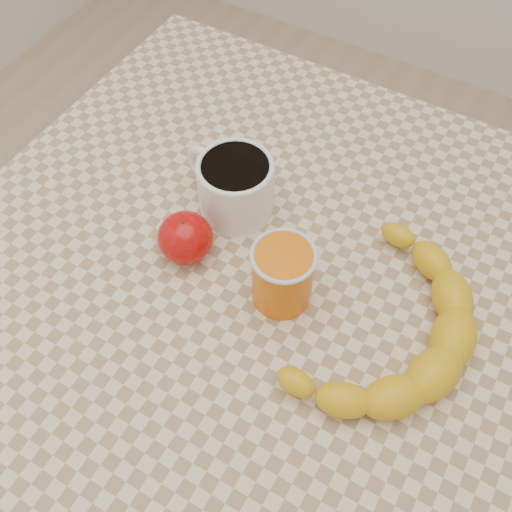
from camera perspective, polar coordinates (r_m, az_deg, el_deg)
The scene contains 6 objects.
ground at distance 1.41m, azimuth -0.00°, elevation -17.92°, with size 3.00×3.00×0.00m, color tan.
table at distance 0.80m, azimuth -0.00°, elevation -4.29°, with size 0.80×0.80×0.75m.
coffee_mug at distance 0.75m, azimuth -2.19°, elevation 7.20°, with size 0.15×0.12×0.09m.
orange_juice_glass at distance 0.66m, azimuth 2.66°, elevation -1.90°, with size 0.08×0.08×0.09m.
apple at distance 0.71m, azimuth -7.08°, elevation 1.83°, with size 0.08×0.08×0.06m.
banana at distance 0.67m, azimuth 12.89°, elevation -6.91°, with size 0.30×0.37×0.05m, color gold, non-canonical shape.
Camera 1 is at (0.20, -0.35, 1.35)m, focal length 40.00 mm.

